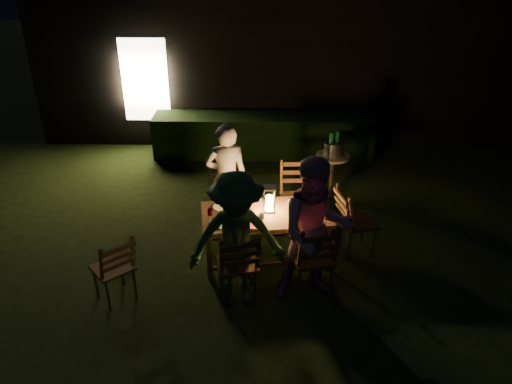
{
  "coord_description": "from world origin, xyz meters",
  "views": [
    {
      "loc": [
        -0.47,
        -5.31,
        3.95
      ],
      "look_at": [
        -0.58,
        0.52,
        0.87
      ],
      "focal_mm": 35.0,
      "sensor_mm": 36.0,
      "label": 1
    }
  ],
  "objects_px": {
    "person_opp_left": "(237,240)",
    "chair_spare": "(115,279)",
    "person_house_side": "(226,178)",
    "dining_table": "(266,218)",
    "bottle_bucket_b": "(337,145)",
    "person_opp_right": "(315,231)",
    "ice_bucket": "(334,149)",
    "chair_near_right": "(312,269)",
    "bottle_bucket_a": "(331,147)",
    "chair_far_left": "(228,211)",
    "lantern": "(269,200)",
    "chair_near_left": "(237,276)",
    "chair_end": "(355,232)",
    "side_table": "(333,160)",
    "bottle_table": "(247,205)",
    "chair_far_right": "(295,207)"
  },
  "relations": [
    {
      "from": "lantern",
      "to": "bottle_bucket_a",
      "type": "xyz_separation_m",
      "value": [
        0.98,
        1.67,
        0.06
      ]
    },
    {
      "from": "chair_far_left",
      "to": "chair_end",
      "type": "xyz_separation_m",
      "value": [
        1.77,
        -0.53,
        -0.01
      ]
    },
    {
      "from": "person_house_side",
      "to": "ice_bucket",
      "type": "distance_m",
      "value": 1.93
    },
    {
      "from": "chair_far_left",
      "to": "bottle_bucket_b",
      "type": "height_order",
      "value": "bottle_bucket_b"
    },
    {
      "from": "chair_far_right",
      "to": "side_table",
      "type": "xyz_separation_m",
      "value": [
        0.64,
        0.93,
        0.35
      ]
    },
    {
      "from": "chair_near_left",
      "to": "ice_bucket",
      "type": "xyz_separation_m",
      "value": [
        1.41,
        2.6,
        0.54
      ]
    },
    {
      "from": "chair_near_left",
      "to": "chair_far_left",
      "type": "xyz_separation_m",
      "value": [
        -0.22,
        1.53,
        0.0
      ]
    },
    {
      "from": "person_house_side",
      "to": "chair_end",
      "type": "bearing_deg",
      "value": 153.91
    },
    {
      "from": "person_house_side",
      "to": "dining_table",
      "type": "bearing_deg",
      "value": 118.76
    },
    {
      "from": "side_table",
      "to": "person_opp_right",
      "type": "bearing_deg",
      "value": -101.51
    },
    {
      "from": "bottle_table",
      "to": "person_opp_left",
      "type": "bearing_deg",
      "value": -95.53
    },
    {
      "from": "chair_spare",
      "to": "person_house_side",
      "type": "distance_m",
      "value": 2.1
    },
    {
      "from": "ice_bucket",
      "to": "bottle_table",
      "type": "bearing_deg",
      "value": -126.23
    },
    {
      "from": "person_house_side",
      "to": "bottle_bucket_b",
      "type": "height_order",
      "value": "person_house_side"
    },
    {
      "from": "bottle_table",
      "to": "person_opp_right",
      "type": "bearing_deg",
      "value": -41.34
    },
    {
      "from": "bottle_bucket_a",
      "to": "chair_near_left",
      "type": "bearing_deg",
      "value": -117.99
    },
    {
      "from": "dining_table",
      "to": "person_opp_left",
      "type": "distance_m",
      "value": 0.96
    },
    {
      "from": "chair_far_right",
      "to": "chair_end",
      "type": "distance_m",
      "value": 1.03
    },
    {
      "from": "bottle_table",
      "to": "ice_bucket",
      "type": "distance_m",
      "value": 2.24
    },
    {
      "from": "person_opp_right",
      "to": "ice_bucket",
      "type": "height_order",
      "value": "person_opp_right"
    },
    {
      "from": "chair_near_right",
      "to": "chair_far_right",
      "type": "relative_size",
      "value": 1.06
    },
    {
      "from": "person_house_side",
      "to": "bottle_table",
      "type": "distance_m",
      "value": 0.84
    },
    {
      "from": "person_house_side",
      "to": "bottle_bucket_a",
      "type": "height_order",
      "value": "person_house_side"
    },
    {
      "from": "bottle_bucket_b",
      "to": "person_opp_right",
      "type": "bearing_deg",
      "value": -102.41
    },
    {
      "from": "chair_end",
      "to": "person_opp_right",
      "type": "xyz_separation_m",
      "value": [
        -0.66,
        -0.92,
        0.59
      ]
    },
    {
      "from": "chair_near_right",
      "to": "chair_near_left",
      "type": "bearing_deg",
      "value": 174.74
    },
    {
      "from": "chair_far_left",
      "to": "chair_end",
      "type": "bearing_deg",
      "value": 152.38
    },
    {
      "from": "chair_near_left",
      "to": "chair_end",
      "type": "relative_size",
      "value": 1.02
    },
    {
      "from": "chair_near_left",
      "to": "chair_far_left",
      "type": "height_order",
      "value": "chair_far_left"
    },
    {
      "from": "ice_bucket",
      "to": "bottle_bucket_a",
      "type": "xyz_separation_m",
      "value": [
        -0.05,
        -0.04,
        0.05
      ]
    },
    {
      "from": "chair_far_left",
      "to": "chair_far_right",
      "type": "xyz_separation_m",
      "value": [
        0.99,
        0.14,
        -0.01
      ]
    },
    {
      "from": "lantern",
      "to": "person_house_side",
      "type": "bearing_deg",
      "value": 131.17
    },
    {
      "from": "person_opp_right",
      "to": "chair_near_left",
      "type": "bearing_deg",
      "value": 176.89
    },
    {
      "from": "dining_table",
      "to": "bottle_bucket_a",
      "type": "xyz_separation_m",
      "value": [
        1.02,
        1.73,
        0.28
      ]
    },
    {
      "from": "person_house_side",
      "to": "bottle_bucket_a",
      "type": "relative_size",
      "value": 5.12
    },
    {
      "from": "dining_table",
      "to": "lantern",
      "type": "relative_size",
      "value": 5.03
    },
    {
      "from": "chair_end",
      "to": "person_opp_left",
      "type": "xyz_separation_m",
      "value": [
        -1.55,
        -1.05,
        0.54
      ]
    },
    {
      "from": "chair_near_left",
      "to": "chair_near_right",
      "type": "xyz_separation_m",
      "value": [
        0.89,
        0.13,
        0.01
      ]
    },
    {
      "from": "chair_near_right",
      "to": "chair_spare",
      "type": "xyz_separation_m",
      "value": [
        -2.34,
        -0.18,
        -0.04
      ]
    },
    {
      "from": "person_opp_left",
      "to": "chair_spare",
      "type": "bearing_deg",
      "value": 171.95
    },
    {
      "from": "lantern",
      "to": "ice_bucket",
      "type": "bearing_deg",
      "value": 58.92
    },
    {
      "from": "bottle_bucket_a",
      "to": "chair_far_left",
      "type": "bearing_deg",
      "value": -146.92
    },
    {
      "from": "chair_end",
      "to": "bottle_bucket_b",
      "type": "height_order",
      "value": "bottle_bucket_b"
    },
    {
      "from": "bottle_bucket_b",
      "to": "chair_far_left",
      "type": "bearing_deg",
      "value": -146.56
    },
    {
      "from": "chair_near_left",
      "to": "chair_far_left",
      "type": "bearing_deg",
      "value": 84.64
    },
    {
      "from": "chair_end",
      "to": "person_opp_left",
      "type": "height_order",
      "value": "person_opp_left"
    },
    {
      "from": "chair_near_left",
      "to": "person_opp_right",
      "type": "bearing_deg",
      "value": -8.59
    },
    {
      "from": "ice_bucket",
      "to": "chair_spare",
      "type": "bearing_deg",
      "value": -137.18
    },
    {
      "from": "chair_end",
      "to": "bottle_bucket_b",
      "type": "xyz_separation_m",
      "value": [
        -0.09,
        1.64,
        0.6
      ]
    },
    {
      "from": "chair_near_right",
      "to": "lantern",
      "type": "bearing_deg",
      "value": 110.85
    }
  ]
}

